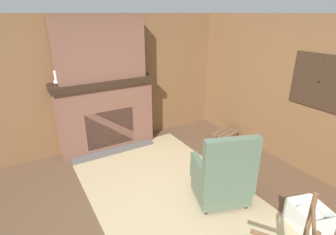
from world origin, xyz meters
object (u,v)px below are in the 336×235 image
(armchair, at_px, (223,178))
(oil_lamp_vase, at_px, (56,80))
(storage_case, at_px, (132,72))
(decorative_plate_on_mantel, at_px, (102,71))
(firewood_stack, at_px, (225,135))
(laundry_basket, at_px, (309,217))

(armchair, height_order, oil_lamp_vase, oil_lamp_vase)
(oil_lamp_vase, relative_size, storage_case, 0.95)
(oil_lamp_vase, xyz_separation_m, decorative_plate_on_mantel, (-0.02, 0.75, 0.05))
(firewood_stack, height_order, decorative_plate_on_mantel, decorative_plate_on_mantel)
(armchair, relative_size, firewood_stack, 2.10)
(storage_case, xyz_separation_m, decorative_plate_on_mantel, (-0.02, -0.56, 0.07))
(laundry_basket, xyz_separation_m, oil_lamp_vase, (-3.21, -2.12, 1.26))
(firewood_stack, bearing_deg, armchair, -43.88)
(firewood_stack, relative_size, oil_lamp_vase, 2.22)
(storage_case, bearing_deg, laundry_basket, 14.14)
(firewood_stack, relative_size, decorative_plate_on_mantel, 1.94)
(armchair, relative_size, oil_lamp_vase, 4.65)
(armchair, xyz_separation_m, storage_case, (-2.33, -0.22, 1.01))
(laundry_basket, height_order, decorative_plate_on_mantel, decorative_plate_on_mantel)
(laundry_basket, bearing_deg, storage_case, -165.86)
(decorative_plate_on_mantel, bearing_deg, storage_case, 87.94)
(firewood_stack, relative_size, laundry_basket, 0.96)
(laundry_basket, xyz_separation_m, decorative_plate_on_mantel, (-3.23, -1.37, 1.31))
(oil_lamp_vase, bearing_deg, decorative_plate_on_mantel, 91.52)
(laundry_basket, xyz_separation_m, storage_case, (-3.21, -0.81, 1.24))
(laundry_basket, bearing_deg, armchair, -146.07)
(armchair, xyz_separation_m, firewood_stack, (-1.37, 1.32, -0.27))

